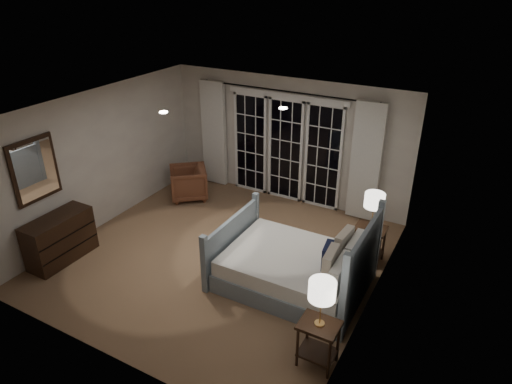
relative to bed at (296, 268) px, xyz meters
The scene contains 20 objects.
floor 1.46m from the bed, behind, with size 5.00×5.00×0.00m, color brown.
ceiling 2.60m from the bed, behind, with size 5.00×5.00×0.00m, color silver.
wall_left 4.03m from the bed, behind, with size 0.02×5.00×2.50m, color silver.
wall_right 1.43m from the bed, ahead, with size 0.02×5.00×2.50m, color silver.
wall_back 3.11m from the bed, 118.54° to the left, with size 5.00×0.02×2.50m, color silver.
wall_front 2.93m from the bed, 120.68° to the right, with size 5.00×0.02×2.50m, color silver.
french_doors 3.03m from the bed, 118.92° to the left, with size 2.50×0.04×2.20m.
curtain_rod 3.47m from the bed, 119.49° to the left, with size 0.03×0.03×3.50m, color black.
curtain_left 4.04m from the bed, 140.96° to the left, with size 0.55×0.10×2.25m, color silver.
curtain_right 2.63m from the bed, 84.69° to the left, with size 0.55×0.10×2.25m, color silver.
downlight_a 2.37m from the bed, 131.12° to the left, with size 0.12×0.12×0.01m, color white.
downlight_b 2.98m from the bed, behind, with size 0.12×0.12×0.01m, color white.
bed is the anchor object (origin of this frame).
nightstand_left 1.53m from the bed, 55.80° to the right, with size 0.47×0.38×0.62m.
nightstand_right 1.39m from the bed, 56.32° to the left, with size 0.48×0.39×0.63m.
lamp_left 1.71m from the bed, 55.80° to the right, with size 0.31×0.31×0.61m.
lamp_right 1.60m from the bed, 56.32° to the left, with size 0.31×0.31×0.61m.
armchair 3.55m from the bed, 153.00° to the left, with size 0.72×0.74×0.67m, color brown.
dresser 3.84m from the bed, 161.74° to the right, with size 0.47×1.10×0.78m.
mirror 4.25m from the bed, 162.78° to the right, with size 0.05×0.85×1.00m.
Camera 1 is at (3.58, -5.28, 4.35)m, focal length 32.00 mm.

